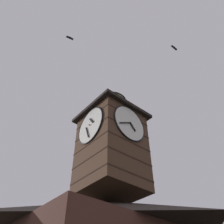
{
  "coord_description": "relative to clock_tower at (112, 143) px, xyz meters",
  "views": [
    {
      "loc": [
        9.69,
        11.18,
        1.94
      ],
      "look_at": [
        0.36,
        0.06,
        14.46
      ],
      "focal_mm": 39.04,
      "sensor_mm": 36.0,
      "label": 1
    }
  ],
  "objects": [
    {
      "name": "clock_tower",
      "position": [
        0.0,
        0.0,
        0.0
      ],
      "size": [
        4.61,
        4.61,
        9.33
      ],
      "color": "#4C3323",
      "rests_on": "building_main"
    },
    {
      "name": "flying_bird_high",
      "position": [
        -2.31,
        5.68,
        7.98
      ],
      "size": [
        0.7,
        0.22,
        0.12
      ],
      "color": "black"
    },
    {
      "name": "flying_bird_low",
      "position": [
        5.55,
        1.68,
        6.35
      ],
      "size": [
        0.58,
        0.26,
        0.12
      ],
      "color": "black"
    }
  ]
}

